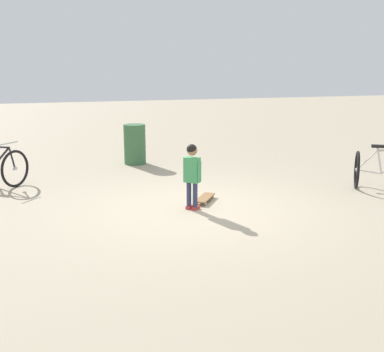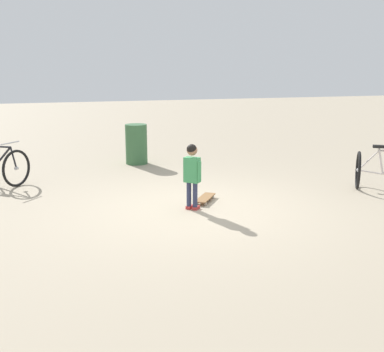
{
  "view_description": "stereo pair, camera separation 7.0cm",
  "coord_description": "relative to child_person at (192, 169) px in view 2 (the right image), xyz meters",
  "views": [
    {
      "loc": [
        2.35,
        6.87,
        2.23
      ],
      "look_at": [
        0.08,
        -0.01,
        0.55
      ],
      "focal_mm": 44.12,
      "sensor_mm": 36.0,
      "label": 1
    },
    {
      "loc": [
        2.29,
        6.89,
        2.23
      ],
      "look_at": [
        0.08,
        -0.01,
        0.55
      ],
      "focal_mm": 44.12,
      "sensor_mm": 36.0,
      "label": 2
    }
  ],
  "objects": [
    {
      "name": "ground_plane",
      "position": [
        -0.08,
        0.01,
        -0.66
      ],
      "size": [
        50.0,
        50.0,
        0.0
      ],
      "primitive_type": "plane",
      "color": "tan"
    },
    {
      "name": "child_person",
      "position": [
        0.0,
        0.0,
        0.0
      ],
      "size": [
        0.28,
        0.39,
        1.06
      ],
      "color": "#2D3351",
      "rests_on": "ground"
    },
    {
      "name": "skateboard",
      "position": [
        -0.35,
        -0.37,
        -0.6
      ],
      "size": [
        0.53,
        0.62,
        0.07
      ],
      "color": "olive",
      "rests_on": "ground"
    },
    {
      "name": "trash_bin",
      "position": [
        0.12,
        -3.91,
        -0.19
      ],
      "size": [
        0.51,
        0.51,
        0.93
      ],
      "primitive_type": "cylinder",
      "color": "#38663D",
      "rests_on": "ground"
    }
  ]
}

